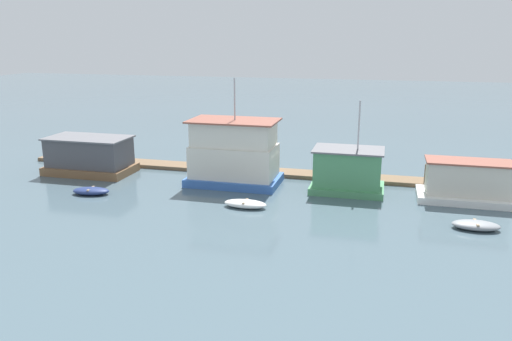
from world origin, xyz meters
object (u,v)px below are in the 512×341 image
houseboat_white (467,183)px  dinghy_navy (91,191)px  houseboat_brown (90,156)px  dinghy_white (245,204)px  mooring_post_far_left (264,169)px  mooring_post_near_left (426,177)px  houseboat_blue (234,154)px  houseboat_green (348,171)px  dinghy_grey (476,225)px

houseboat_white → dinghy_navy: 26.06m
houseboat_brown → dinghy_navy: 6.16m
dinghy_white → mooring_post_far_left: (-0.52, 7.28, 0.45)m
dinghy_white → mooring_post_near_left: 13.77m
mooring_post_far_left → dinghy_white: bearing=-85.9°
mooring_post_near_left → mooring_post_far_left: 12.20m
houseboat_blue → dinghy_navy: (-9.06, -5.17, -2.06)m
houseboat_green → mooring_post_far_left: size_ratio=4.67×
dinghy_white → mooring_post_far_left: size_ratio=2.01×
dinghy_grey → mooring_post_near_left: (-2.33, 7.61, 0.69)m
houseboat_blue → dinghy_white: 6.01m
dinghy_grey → mooring_post_near_left: 7.99m
houseboat_white → dinghy_white: bearing=-160.2°
houseboat_green → mooring_post_near_left: size_ratio=3.50×
houseboat_blue → houseboat_white: (16.47, -0.04, -1.04)m
dinghy_grey → houseboat_blue: bearing=161.4°
houseboat_green → houseboat_white: houseboat_green is taller
dinghy_white → mooring_post_near_left: bearing=31.9°
houseboat_blue → dinghy_navy: size_ratio=2.87×
dinghy_grey → houseboat_brown: bearing=169.3°
dinghy_grey → mooring_post_near_left: size_ratio=1.44×
houseboat_green → houseboat_white: size_ratio=1.03×
houseboat_brown → mooring_post_far_left: houseboat_brown is taller
houseboat_green → dinghy_white: houseboat_green is taller
houseboat_blue → dinghy_grey: 17.33m
dinghy_white → mooring_post_far_left: bearing=94.1°
houseboat_brown → houseboat_blue: size_ratio=0.87×
houseboat_blue → dinghy_white: bearing=-65.9°
houseboat_brown → houseboat_green: 20.76m
houseboat_green → dinghy_navy: size_ratio=2.37×
houseboat_white → mooring_post_far_left: 14.86m
houseboat_white → dinghy_navy: (-25.53, -5.13, -1.02)m
dinghy_grey → dinghy_white: bearing=178.6°
houseboat_brown → dinghy_white: (14.61, -5.09, -1.19)m
houseboat_brown → houseboat_white: (28.77, 0.02, -0.17)m
houseboat_green → dinghy_white: bearing=-139.2°
houseboat_brown → dinghy_white: size_ratio=2.43×
houseboat_blue → mooring_post_near_left: houseboat_blue is taller
houseboat_blue → houseboat_white: size_ratio=1.25×
houseboat_blue → houseboat_white: 16.50m
dinghy_navy → mooring_post_near_left: 24.18m
houseboat_brown → dinghy_navy: (3.24, -5.11, -1.19)m
dinghy_navy → dinghy_white: size_ratio=0.98×
houseboat_white → dinghy_white: 15.09m
houseboat_white → houseboat_green: bearing=178.6°
houseboat_white → dinghy_white: size_ratio=2.25×
mooring_post_near_left → mooring_post_far_left: mooring_post_near_left is taller
dinghy_grey → mooring_post_far_left: (-14.52, 7.61, 0.46)m
mooring_post_near_left → houseboat_blue: bearing=-171.4°
dinghy_grey → mooring_post_far_left: mooring_post_far_left is taller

